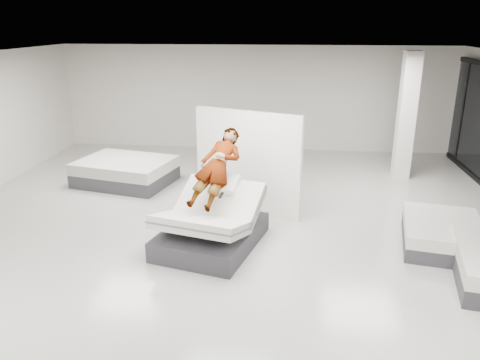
# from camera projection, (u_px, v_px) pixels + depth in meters

# --- Properties ---
(room) EXTENTS (14.00, 14.04, 3.20)m
(room) POSITION_uv_depth(u_px,v_px,m) (224.00, 163.00, 7.89)
(room) COLOR beige
(room) RESTS_ON ground
(hero_bed) EXTENTS (1.99, 2.35, 1.17)m
(hero_bed) POSITION_uv_depth(u_px,v_px,m) (211.00, 226.00, 8.39)
(hero_bed) COLOR #323236
(hero_bed) RESTS_ON floor
(person) EXTENTS (0.99, 1.55, 1.63)m
(person) POSITION_uv_depth(u_px,v_px,m) (217.00, 176.00, 8.38)
(person) COLOR slate
(person) RESTS_ON hero_bed
(remote) EXTENTS (0.08, 0.15, 0.08)m
(remote) POSITION_uv_depth(u_px,v_px,m) (221.00, 195.00, 8.07)
(remote) COLOR black
(remote) RESTS_ON person
(divider_panel) EXTENTS (2.25, 0.99, 2.17)m
(divider_panel) POSITION_uv_depth(u_px,v_px,m) (247.00, 163.00, 9.68)
(divider_panel) COLOR white
(divider_panel) RESTS_ON floor
(flat_bed_right_far) EXTENTS (1.60, 1.95, 0.48)m
(flat_bed_right_far) POSITION_uv_depth(u_px,v_px,m) (442.00, 234.00, 8.40)
(flat_bed_right_far) COLOR #323236
(flat_bed_right_far) RESTS_ON floor
(flat_bed_left_far) EXTENTS (2.52, 2.11, 0.61)m
(flat_bed_left_far) POSITION_uv_depth(u_px,v_px,m) (126.00, 172.00, 11.68)
(flat_bed_left_far) COLOR #323236
(flat_bed_left_far) RESTS_ON floor
(column) EXTENTS (0.40, 0.40, 3.20)m
(column) POSITION_uv_depth(u_px,v_px,m) (406.00, 116.00, 11.73)
(column) COLOR silver
(column) RESTS_ON floor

